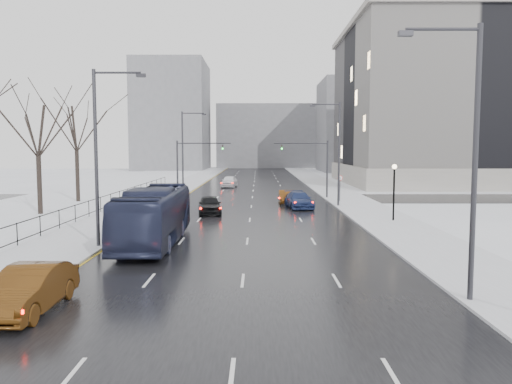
{
  "coord_description": "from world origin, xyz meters",
  "views": [
    {
      "loc": [
        0.65,
        -7.83,
        5.67
      ],
      "look_at": [
        0.5,
        28.03,
        2.5
      ],
      "focal_mm": 35.0,
      "sensor_mm": 36.0,
      "label": 1
    }
  ],
  "objects_px": {
    "streetlight_l_near": "(100,149)",
    "mast_signal_right": "(318,162)",
    "streetlight_r_mid": "(337,149)",
    "tree_park_d": "(41,215)",
    "lamppost_r_mid": "(394,184)",
    "sedan_center_far": "(229,181)",
    "tree_park_e": "(78,202)",
    "no_uturn_sign": "(340,180)",
    "sedan_right_near": "(286,197)",
    "sedan_right_far": "(299,200)",
    "streetlight_l_far": "(184,148)",
    "sedan_left_near": "(29,289)",
    "streetlight_r_near": "(469,149)",
    "mast_signal_left": "(187,162)",
    "sedan_center_near": "(210,205)",
    "bus": "(155,215)"
  },
  "relations": [
    {
      "from": "lamppost_r_mid",
      "to": "sedan_center_far",
      "type": "xyz_separation_m",
      "value": [
        -14.5,
        33.86,
        -2.07
      ]
    },
    {
      "from": "tree_park_d",
      "to": "sedan_center_far",
      "type": "height_order",
      "value": "tree_park_d"
    },
    {
      "from": "lamppost_r_mid",
      "to": "no_uturn_sign",
      "type": "distance_m",
      "value": 14.13
    },
    {
      "from": "tree_park_e",
      "to": "sedan_center_far",
      "type": "relative_size",
      "value": 2.75
    },
    {
      "from": "lamppost_r_mid",
      "to": "streetlight_r_mid",
      "type": "bearing_deg",
      "value": 105.82
    },
    {
      "from": "streetlight_r_near",
      "to": "tree_park_d",
      "type": "bearing_deg",
      "value": 137.25
    },
    {
      "from": "streetlight_l_near",
      "to": "mast_signal_right",
      "type": "xyz_separation_m",
      "value": [
        15.49,
        28.0,
        -1.51
      ]
    },
    {
      "from": "lamppost_r_mid",
      "to": "sedan_center_far",
      "type": "distance_m",
      "value": 36.89
    },
    {
      "from": "lamppost_r_mid",
      "to": "sedan_left_near",
      "type": "height_order",
      "value": "lamppost_r_mid"
    },
    {
      "from": "lamppost_r_mid",
      "to": "mast_signal_left",
      "type": "relative_size",
      "value": 0.66
    },
    {
      "from": "sedan_center_near",
      "to": "streetlight_l_near",
      "type": "bearing_deg",
      "value": -115.43
    },
    {
      "from": "sedan_right_far",
      "to": "sedan_center_far",
      "type": "distance_m",
      "value": 26.3
    },
    {
      "from": "streetlight_r_near",
      "to": "lamppost_r_mid",
      "type": "distance_m",
      "value": 20.38
    },
    {
      "from": "no_uturn_sign",
      "to": "sedan_right_far",
      "type": "bearing_deg",
      "value": -132.14
    },
    {
      "from": "no_uturn_sign",
      "to": "sedan_right_near",
      "type": "distance_m",
      "value": 6.07
    },
    {
      "from": "no_uturn_sign",
      "to": "mast_signal_right",
      "type": "bearing_deg",
      "value": 115.11
    },
    {
      "from": "sedan_center_near",
      "to": "sedan_center_far",
      "type": "distance_m",
      "value": 29.3
    },
    {
      "from": "sedan_center_near",
      "to": "sedan_right_far",
      "type": "xyz_separation_m",
      "value": [
        8.0,
        4.25,
        -0.04
      ]
    },
    {
      "from": "tree_park_d",
      "to": "mast_signal_left",
      "type": "distance_m",
      "value": 17.96
    },
    {
      "from": "streetlight_l_near",
      "to": "mast_signal_right",
      "type": "bearing_deg",
      "value": 61.04
    },
    {
      "from": "streetlight_l_far",
      "to": "bus",
      "type": "bearing_deg",
      "value": -84.97
    },
    {
      "from": "streetlight_r_mid",
      "to": "mast_signal_right",
      "type": "distance_m",
      "value": 8.18
    },
    {
      "from": "streetlight_r_mid",
      "to": "streetlight_r_near",
      "type": "bearing_deg",
      "value": -90.0
    },
    {
      "from": "tree_park_d",
      "to": "streetlight_l_near",
      "type": "bearing_deg",
      "value": -55.47
    },
    {
      "from": "tree_park_e",
      "to": "sedan_left_near",
      "type": "xyz_separation_m",
      "value": [
        11.0,
        -35.13,
        0.84
      ]
    },
    {
      "from": "tree_park_d",
      "to": "tree_park_e",
      "type": "bearing_deg",
      "value": 92.29
    },
    {
      "from": "sedan_center_far",
      "to": "sedan_right_near",
      "type": "bearing_deg",
      "value": -66.59
    },
    {
      "from": "sedan_right_near",
      "to": "tree_park_e",
      "type": "bearing_deg",
      "value": 175.66
    },
    {
      "from": "streetlight_l_near",
      "to": "tree_park_e",
      "type": "bearing_deg",
      "value": 112.69
    },
    {
      "from": "tree_park_e",
      "to": "sedan_right_near",
      "type": "height_order",
      "value": "tree_park_e"
    },
    {
      "from": "tree_park_e",
      "to": "sedan_right_near",
      "type": "distance_m",
      "value": 21.75
    },
    {
      "from": "tree_park_e",
      "to": "no_uturn_sign",
      "type": "xyz_separation_m",
      "value": [
        27.4,
        0.0,
        2.3
      ]
    },
    {
      "from": "tree_park_e",
      "to": "mast_signal_right",
      "type": "bearing_deg",
      "value": 8.9
    },
    {
      "from": "streetlight_r_mid",
      "to": "mast_signal_right",
      "type": "xyz_separation_m",
      "value": [
        -0.84,
        8.0,
        -1.51
      ]
    },
    {
      "from": "sedan_right_far",
      "to": "tree_park_e",
      "type": "bearing_deg",
      "value": 159.62
    },
    {
      "from": "streetlight_l_far",
      "to": "lamppost_r_mid",
      "type": "xyz_separation_m",
      "value": [
        19.17,
        -22.0,
        -2.67
      ]
    },
    {
      "from": "streetlight_l_near",
      "to": "mast_signal_left",
      "type": "height_order",
      "value": "streetlight_l_near"
    },
    {
      "from": "sedan_right_near",
      "to": "sedan_center_far",
      "type": "bearing_deg",
      "value": 107.51
    },
    {
      "from": "sedan_right_near",
      "to": "sedan_center_far",
      "type": "distance_m",
      "value": 22.34
    },
    {
      "from": "streetlight_l_far",
      "to": "sedan_left_near",
      "type": "relative_size",
      "value": 2.07
    },
    {
      "from": "streetlight_r_mid",
      "to": "sedan_right_near",
      "type": "height_order",
      "value": "streetlight_r_mid"
    },
    {
      "from": "no_uturn_sign",
      "to": "sedan_center_far",
      "type": "height_order",
      "value": "no_uturn_sign"
    },
    {
      "from": "tree_park_d",
      "to": "streetlight_r_mid",
      "type": "height_order",
      "value": "streetlight_r_mid"
    },
    {
      "from": "lamppost_r_mid",
      "to": "mast_signal_right",
      "type": "xyz_separation_m",
      "value": [
        -3.67,
        18.0,
        1.16
      ]
    },
    {
      "from": "streetlight_l_far",
      "to": "sedan_center_far",
      "type": "relative_size",
      "value": 2.04
    },
    {
      "from": "streetlight_l_far",
      "to": "sedan_center_near",
      "type": "xyz_separation_m",
      "value": [
        4.67,
        -17.45,
        -4.78
      ]
    },
    {
      "from": "no_uturn_sign",
      "to": "sedan_right_near",
      "type": "height_order",
      "value": "no_uturn_sign"
    },
    {
      "from": "streetlight_r_mid",
      "to": "tree_park_d",
      "type": "bearing_deg",
      "value": -166.99
    },
    {
      "from": "streetlight_l_near",
      "to": "sedan_center_near",
      "type": "xyz_separation_m",
      "value": [
        4.67,
        14.55,
        -4.78
      ]
    },
    {
      "from": "sedan_center_near",
      "to": "sedan_right_far",
      "type": "distance_m",
      "value": 9.06
    }
  ]
}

